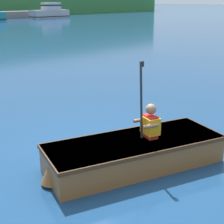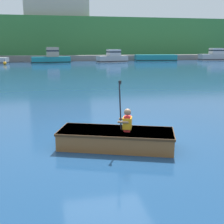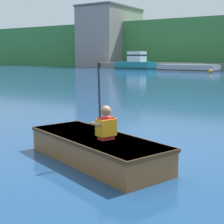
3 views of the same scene
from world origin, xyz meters
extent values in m
plane|color=navy|center=(0.00, 0.00, 0.00)|extent=(300.00, 300.00, 0.00)
cube|color=#9EA3A8|center=(25.85, 37.39, 0.53)|extent=(5.57, 2.11, 1.05)
cube|color=black|center=(25.85, 37.39, 0.18)|extent=(5.61, 2.15, 0.10)
cube|color=#B2B2B7|center=(26.13, 37.38, 1.55)|extent=(2.43, 1.60, 0.99)
cube|color=#19232D|center=(26.13, 37.38, 1.67)|extent=(2.45, 1.62, 0.20)
cube|color=brown|center=(0.10, -0.69, 0.22)|extent=(2.97, 1.88, 0.44)
cube|color=#482C16|center=(0.10, -0.69, 0.41)|extent=(3.02, 1.93, 0.06)
cube|color=#482C16|center=(0.10, -0.69, 0.40)|extent=(2.54, 1.58, 0.02)
cone|color=brown|center=(-1.17, -0.24, 0.24)|extent=(0.45, 0.45, 0.40)
cube|color=brown|center=(0.30, -0.76, 0.39)|extent=(0.47, 0.95, 0.03)
cube|color=red|center=(0.36, -0.78, 0.63)|extent=(0.23, 0.28, 0.37)
cube|color=orange|center=(0.36, -0.78, 0.65)|extent=(0.30, 0.34, 0.28)
sphere|color=#997051|center=(0.36, -0.78, 0.92)|extent=(0.17, 0.17, 0.17)
cylinder|color=#997051|center=(0.33, -0.61, 0.70)|extent=(0.26, 0.14, 0.06)
cylinder|color=#997051|center=(0.23, -0.89, 0.70)|extent=(0.26, 0.14, 0.06)
cylinder|color=#232328|center=(0.19, -0.72, 1.07)|extent=(0.10, 0.06, 1.22)
cylinder|color=black|center=(0.19, -0.72, 1.64)|extent=(0.05, 0.05, 0.08)
camera|label=1|loc=(-3.69, -3.91, 2.55)|focal=55.00mm
camera|label=2|loc=(-1.32, -7.18, 2.49)|focal=45.00mm
camera|label=3|loc=(3.37, -5.34, 1.78)|focal=55.00mm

